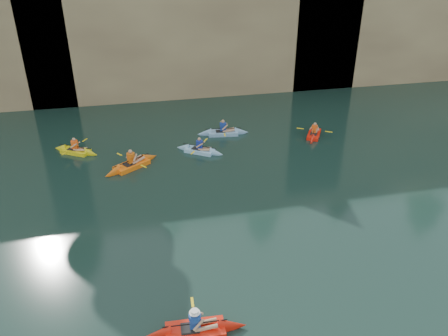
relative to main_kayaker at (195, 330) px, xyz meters
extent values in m
plane|color=black|center=(2.19, 0.18, -0.15)|extent=(160.00, 160.00, 0.00)
cube|color=tan|center=(2.19, 30.18, 5.85)|extent=(70.00, 16.00, 12.00)
cube|color=tan|center=(4.19, 22.78, 5.55)|extent=(24.00, 2.40, 11.40)
cube|color=tan|center=(24.19, 22.78, 4.77)|extent=(26.00, 2.40, 9.84)
cube|color=black|center=(-1.81, 22.13, 1.45)|extent=(3.50, 1.00, 3.20)
cube|color=black|center=(12.19, 22.13, 2.10)|extent=(5.00, 1.00, 4.50)
cube|color=red|center=(0.00, 0.00, -0.02)|extent=(2.45, 0.90, 0.27)
cone|color=red|center=(1.13, -0.07, -0.02)|extent=(0.89, 0.77, 0.72)
cone|color=red|center=(-1.13, 0.07, -0.02)|extent=(0.89, 0.77, 0.72)
cube|color=black|center=(-0.15, 0.01, 0.09)|extent=(0.58, 0.48, 0.04)
cube|color=#1C439B|center=(0.00, 0.00, 0.35)|extent=(0.32, 0.22, 0.46)
sphere|color=tan|center=(0.00, 0.00, 0.68)|extent=(0.19, 0.19, 0.19)
cylinder|color=black|center=(0.00, 0.00, 0.26)|extent=(1.91, 0.16, 0.04)
cube|color=yellow|center=(0.06, 0.86, 0.26)|extent=(0.11, 0.42, 0.02)
cylinder|color=white|center=(0.00, 0.00, 0.72)|extent=(0.33, 0.33, 0.09)
cube|color=orange|center=(-1.46, 11.35, -0.02)|extent=(2.52, 2.09, 0.28)
cone|color=orange|center=(-0.48, 12.03, -0.02)|extent=(1.16, 1.13, 0.75)
cone|color=orange|center=(-2.44, 10.67, -0.02)|extent=(1.16, 1.13, 0.75)
cube|color=black|center=(-1.58, 11.26, 0.09)|extent=(0.72, 0.70, 0.04)
cube|color=orange|center=(-1.46, 11.35, 0.38)|extent=(0.41, 0.38, 0.50)
sphere|color=tan|center=(-1.46, 11.35, 0.75)|extent=(0.21, 0.21, 0.21)
cylinder|color=black|center=(-1.46, 11.35, 0.26)|extent=(1.85, 1.30, 0.04)
cube|color=yellow|center=(-2.04, 12.18, 0.26)|extent=(0.31, 0.39, 0.02)
cube|color=yellow|center=(-0.88, 10.52, 0.26)|extent=(0.31, 0.39, 0.02)
cube|color=#90C8F0|center=(2.26, 12.36, -0.03)|extent=(2.19, 1.77, 0.25)
cone|color=#90C8F0|center=(3.11, 11.80, -0.03)|extent=(1.01, 0.98, 0.67)
cone|color=#90C8F0|center=(1.41, 12.92, -0.03)|extent=(1.01, 0.98, 0.67)
cube|color=black|center=(2.14, 12.44, 0.06)|extent=(0.69, 0.65, 0.04)
cube|color=navy|center=(2.26, 12.36, 0.32)|extent=(0.36, 0.33, 0.45)
sphere|color=tan|center=(2.26, 12.36, 0.64)|extent=(0.19, 0.19, 0.19)
cylinder|color=black|center=(2.26, 12.36, 0.23)|extent=(1.68, 1.12, 0.04)
cube|color=yellow|center=(2.75, 13.10, 0.23)|extent=(0.30, 0.39, 0.02)
cube|color=yellow|center=(1.77, 11.61, 0.23)|extent=(0.30, 0.39, 0.02)
cube|color=red|center=(9.34, 13.13, -0.04)|extent=(1.70, 2.25, 0.23)
cone|color=red|center=(9.87, 14.03, -0.04)|extent=(0.95, 1.00, 0.64)
cone|color=red|center=(8.82, 12.23, -0.04)|extent=(0.95, 1.00, 0.64)
cube|color=black|center=(9.27, 13.00, 0.05)|extent=(0.62, 0.68, 0.04)
cube|color=#FF5A15|center=(9.34, 13.13, 0.30)|extent=(0.31, 0.35, 0.43)
sphere|color=tan|center=(9.34, 13.13, 0.60)|extent=(0.18, 0.18, 0.18)
cylinder|color=black|center=(9.34, 13.13, 0.22)|extent=(0.99, 1.65, 0.04)
cube|color=yellow|center=(8.61, 13.56, 0.22)|extent=(0.40, 0.28, 0.02)
cube|color=yellow|center=(10.07, 12.70, 0.22)|extent=(0.40, 0.28, 0.02)
cube|color=yellow|center=(-4.41, 13.79, -0.03)|extent=(2.19, 1.72, 0.25)
cone|color=yellow|center=(-3.56, 13.26, -0.03)|extent=(1.00, 0.98, 0.69)
cone|color=yellow|center=(-5.27, 14.31, -0.03)|extent=(1.00, 0.98, 0.69)
cube|color=black|center=(-4.54, 13.87, 0.07)|extent=(0.69, 0.65, 0.04)
cube|color=#FD5915|center=(-4.41, 13.79, 0.33)|extent=(0.37, 0.33, 0.46)
sphere|color=tan|center=(-4.41, 13.79, 0.66)|extent=(0.19, 0.19, 0.19)
cylinder|color=black|center=(-4.41, 13.79, 0.24)|extent=(1.75, 1.09, 0.04)
cube|color=yellow|center=(-3.94, 14.57, 0.24)|extent=(0.29, 0.40, 0.02)
cube|color=yellow|center=(-4.89, 13.01, 0.24)|extent=(0.29, 0.40, 0.02)
cube|color=#7CA9D0|center=(4.06, 14.50, -0.02)|extent=(2.48, 1.01, 0.26)
cone|color=#7CA9D0|center=(5.19, 14.37, -0.02)|extent=(0.93, 0.81, 0.72)
cone|color=#7CA9D0|center=(2.93, 14.62, -0.02)|extent=(0.93, 0.81, 0.72)
cube|color=black|center=(3.91, 14.51, 0.08)|extent=(0.60, 0.51, 0.04)
cube|color=navy|center=(4.06, 14.50, 0.36)|extent=(0.35, 0.25, 0.48)
sphere|color=tan|center=(4.06, 14.50, 0.71)|extent=(0.20, 0.20, 0.20)
cylinder|color=black|center=(4.06, 14.50, 0.25)|extent=(2.12, 0.27, 0.04)
cube|color=yellow|center=(4.16, 15.46, 0.25)|extent=(0.13, 0.43, 0.02)
cube|color=yellow|center=(3.95, 13.54, 0.25)|extent=(0.13, 0.43, 0.02)
camera|label=1|loc=(-1.19, -9.20, 10.23)|focal=35.00mm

